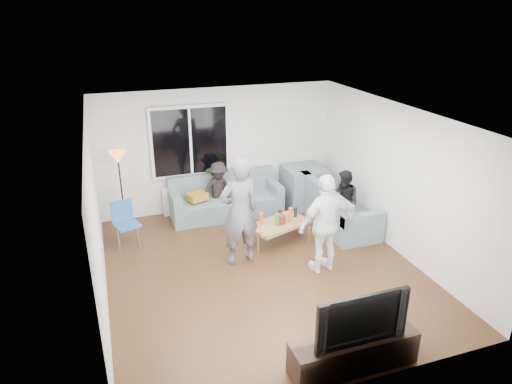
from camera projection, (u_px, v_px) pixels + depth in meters
name	position (u px, v px, depth m)	size (l,w,h in m)	color
floor	(262.00, 270.00, 7.78)	(5.00, 5.50, 0.04)	#56351C
ceiling	(263.00, 115.00, 6.78)	(5.00, 5.50, 0.04)	white
wall_back	(218.00, 149.00, 9.71)	(5.00, 0.04, 2.60)	silver
wall_front	(351.00, 294.00, 4.85)	(5.00, 0.04, 2.60)	silver
wall_left	(95.00, 220.00, 6.52)	(0.04, 5.50, 2.60)	silver
wall_right	(398.00, 179.00, 8.04)	(0.04, 5.50, 2.60)	silver
window_frame	(190.00, 141.00, 9.36)	(1.62, 0.06, 1.47)	white
window_glass	(190.00, 142.00, 9.33)	(1.50, 0.02, 1.35)	black
window_mullion	(191.00, 142.00, 9.32)	(0.05, 0.03, 1.35)	white
radiator	(194.00, 198.00, 9.80)	(1.30, 0.12, 0.62)	silver
potted_plant	(207.00, 176.00, 9.68)	(0.19, 0.16, 0.35)	#2D5E25
vase	(186.00, 182.00, 9.57)	(0.18, 0.18, 0.19)	white
sofa_back_section	(226.00, 196.00, 9.60)	(2.30, 0.85, 0.85)	slate
sofa_right_section	(339.00, 205.00, 9.19)	(0.85, 2.00, 0.85)	slate
sofa_corner	(304.00, 186.00, 10.14)	(0.85, 0.85, 0.85)	slate
cushion_yellow	(197.00, 196.00, 9.37)	(0.38, 0.32, 0.14)	#B87A1A
cushion_red	(233.00, 190.00, 9.67)	(0.36, 0.30, 0.13)	maroon
coffee_table	(279.00, 232.00, 8.57)	(1.10, 0.60, 0.40)	olive
pitcher	(281.00, 219.00, 8.43)	(0.17, 0.17, 0.17)	maroon
side_chair	(127.00, 225.00, 8.32)	(0.40, 0.40, 0.86)	#2761AB
floor_lamp	(122.00, 190.00, 8.96)	(0.32, 0.32, 1.56)	orange
player_left	(239.00, 212.00, 7.65)	(0.68, 0.45, 1.88)	#535459
player_right	(326.00, 224.00, 7.45)	(0.99, 0.41, 1.68)	white
spectator_right	(345.00, 201.00, 8.94)	(0.58, 0.45, 1.20)	black
spectator_back	(219.00, 189.00, 9.53)	(0.76, 0.44, 1.17)	black
tv_console	(353.00, 352.00, 5.58)	(1.60, 0.40, 0.44)	#2F2117
television	(357.00, 315.00, 5.37)	(1.17, 0.15, 0.67)	black
bottle_e	(295.00, 212.00, 8.70)	(0.07, 0.07, 0.19)	black
bottle_a	(261.00, 218.00, 8.40)	(0.07, 0.07, 0.23)	#CF6A0C
bottle_b	(277.00, 220.00, 8.33)	(0.08, 0.08, 0.24)	#21901A
bottle_c	(280.00, 215.00, 8.57)	(0.07, 0.07, 0.21)	black
bottle_d	(290.00, 215.00, 8.47)	(0.07, 0.07, 0.28)	orange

